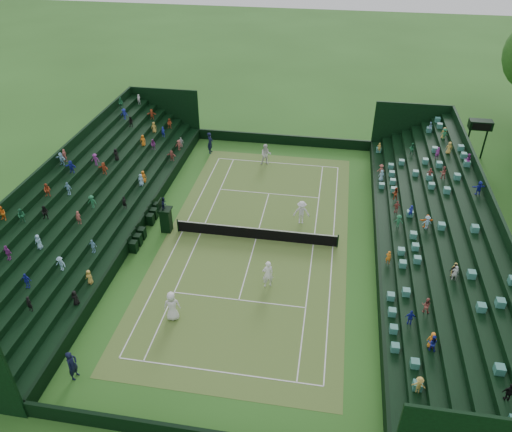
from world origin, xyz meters
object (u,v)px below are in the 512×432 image
object	(u,v)px
player_far_east	(301,212)
tennis_net	(256,233)
umpire_chair	(165,217)
player_far_west	(266,155)
player_near_west	(172,306)
player_near_east	(268,274)

from	to	relation	value
player_far_east	tennis_net	bearing A→B (deg)	-143.31
umpire_chair	player_far_west	world-z (taller)	umpire_chair
player_near_west	player_far_west	xyz separation A→B (m)	(2.46, 20.03, 0.00)
umpire_chair	player_near_west	distance (m)	9.07
tennis_net	player_far_east	distance (m)	3.99
player_far_west	player_far_east	size ratio (longest dim) A/B	1.05
player_near_east	player_far_west	size ratio (longest dim) A/B	1.00
player_near_east	player_far_east	world-z (taller)	player_near_east
player_far_west	player_far_east	xyz separation A→B (m)	(4.02, -8.88, -0.05)
tennis_net	umpire_chair	world-z (taller)	umpire_chair
tennis_net	player_far_west	world-z (taller)	player_far_west
tennis_net	player_near_east	bearing A→B (deg)	-72.15
player_near_west	player_far_east	xyz separation A→B (m)	(6.48, 11.15, -0.05)
tennis_net	player_near_east	size ratio (longest dim) A/B	5.91
umpire_chair	player_near_east	size ratio (longest dim) A/B	1.45
umpire_chair	player_far_west	xyz separation A→B (m)	(5.61, 11.52, -0.24)
umpire_chair	player_near_west	bearing A→B (deg)	-69.66
player_near_east	player_far_west	distance (m)	16.52
umpire_chair	player_near_west	world-z (taller)	umpire_chair
player_near_west	player_far_west	bearing A→B (deg)	-113.43
player_far_west	player_near_west	bearing A→B (deg)	-107.26
tennis_net	player_near_west	bearing A→B (deg)	-112.24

